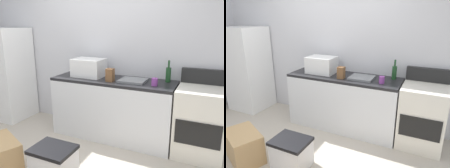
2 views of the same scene
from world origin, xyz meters
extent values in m
cube|color=silver|center=(0.00, 1.55, 1.30)|extent=(5.00, 0.10, 2.60)
cube|color=silver|center=(0.30, 1.20, 0.43)|extent=(1.80, 0.60, 0.86)
cube|color=black|center=(0.30, 1.20, 0.88)|extent=(1.80, 0.60, 0.04)
cube|color=white|center=(-1.75, 1.15, 0.81)|extent=(0.68, 0.66, 1.61)
cube|color=silver|center=(1.52, 1.20, 0.45)|extent=(0.60, 0.60, 0.90)
cube|color=black|center=(1.52, 0.90, 0.42)|extent=(0.52, 0.02, 0.30)
cube|color=black|center=(1.52, 1.46, 1.00)|extent=(0.60, 0.08, 0.20)
cube|color=white|center=(-0.12, 1.22, 1.04)|extent=(0.46, 0.34, 0.27)
cube|color=slate|center=(0.61, 1.19, 0.92)|extent=(0.36, 0.32, 0.03)
cylinder|color=#193F1E|center=(1.06, 1.37, 1.00)|extent=(0.07, 0.07, 0.20)
cylinder|color=#193F1E|center=(1.06, 1.37, 1.15)|extent=(0.03, 0.03, 0.10)
cylinder|color=purple|center=(0.93, 1.10, 0.95)|extent=(0.08, 0.08, 0.10)
cube|color=brown|center=(0.31, 1.07, 0.99)|extent=(0.10, 0.10, 0.18)
cube|color=tan|center=(-0.52, -0.15, 0.20)|extent=(0.65, 0.55, 0.40)
cube|color=silver|center=(0.11, 0.01, 0.17)|extent=(0.44, 0.34, 0.34)
cube|color=black|center=(0.11, 0.01, 0.36)|extent=(0.46, 0.36, 0.04)
camera|label=1|loc=(1.61, -1.73, 1.67)|focal=36.46mm
camera|label=2|loc=(1.58, -1.73, 1.84)|focal=33.49mm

